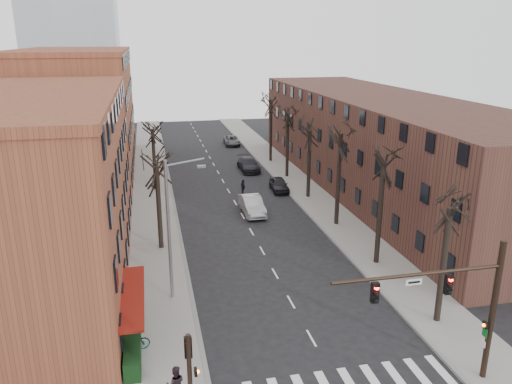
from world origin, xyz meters
TOP-DOWN VIEW (x-y plane):
  - sidewalk_left at (-8.00, 35.00)m, footprint 4.00×90.00m
  - sidewalk_right at (8.00, 35.00)m, footprint 4.00×90.00m
  - building_left_near at (-16.00, 15.00)m, footprint 12.00×26.00m
  - building_left_far at (-16.00, 44.00)m, footprint 12.00×28.00m
  - building_right at (16.00, 30.00)m, footprint 12.00×50.00m
  - awning_left at (-9.40, 6.00)m, footprint 1.20×7.00m
  - hedge at (-9.50, 5.00)m, footprint 0.80×6.00m
  - tree_right_a at (7.60, 4.00)m, footprint 5.20×5.20m
  - tree_right_b at (7.60, 12.00)m, footprint 5.20×5.20m
  - tree_right_c at (7.60, 20.00)m, footprint 5.20×5.20m
  - tree_right_d at (7.60, 28.00)m, footprint 5.20×5.20m
  - tree_right_e at (7.60, 36.00)m, footprint 5.20×5.20m
  - tree_right_f at (7.60, 44.00)m, footprint 5.20×5.20m
  - tree_left_a at (-7.60, 18.00)m, footprint 5.20×5.20m
  - tree_left_b at (-7.60, 34.00)m, footprint 5.20×5.20m
  - signal_mast_arm at (5.45, -1.00)m, footprint 8.14×0.30m
  - signal_pole_left at (-6.99, -0.95)m, footprint 0.47×0.44m
  - streetlight at (-7.03, 10.00)m, footprint 2.45×0.22m
  - silver_sedan at (1.00, 24.52)m, footprint 1.80×5.02m
  - parked_car_near at (5.30, 30.94)m, footprint 1.90×4.26m
  - parked_car_mid at (3.80, 40.03)m, footprint 2.26×5.36m
  - parked_car_far at (4.39, 55.63)m, footprint 2.48×4.98m
  - pedestrian_b at (-7.55, 0.44)m, footprint 0.88×0.69m
  - pedestrian_crossing at (1.28, 30.45)m, footprint 0.60×1.02m
  - bicycle at (-9.60, 4.71)m, footprint 1.99×0.93m

SIDE VIEW (x-z plane):
  - awning_left at x=-9.40m, z-range -0.07..0.07m
  - tree_right_a at x=7.60m, z-range -5.00..5.00m
  - tree_right_b at x=7.60m, z-range -5.40..5.40m
  - tree_right_c at x=7.60m, z-range -5.80..5.80m
  - tree_right_d at x=7.60m, z-range -5.00..5.00m
  - tree_right_e at x=7.60m, z-range -5.40..5.40m
  - tree_right_f at x=7.60m, z-range -5.80..5.80m
  - tree_left_a at x=-7.60m, z-range -4.75..4.75m
  - tree_left_b at x=-7.60m, z-range -4.75..4.75m
  - sidewalk_left at x=-8.00m, z-range 0.00..0.15m
  - sidewalk_right at x=8.00m, z-range 0.00..0.15m
  - hedge at x=-9.50m, z-range 0.15..1.15m
  - bicycle at x=-9.60m, z-range 0.15..1.15m
  - parked_car_far at x=4.39m, z-range 0.00..1.36m
  - parked_car_near at x=5.30m, z-range 0.00..1.42m
  - parked_car_mid at x=3.80m, z-range 0.00..1.54m
  - pedestrian_crossing at x=1.28m, z-range 0.00..1.63m
  - silver_sedan at x=1.00m, z-range 0.00..1.65m
  - pedestrian_b at x=-7.55m, z-range 0.15..1.91m
  - signal_pole_left at x=-6.99m, z-range 0.41..4.81m
  - signal_mast_arm at x=5.45m, z-range 0.80..8.00m
  - building_right at x=16.00m, z-range 0.00..10.00m
  - streetlight at x=-7.03m, z-range 0.50..9.53m
  - building_left_near at x=-16.00m, z-range 0.00..12.00m
  - building_left_far at x=-16.00m, z-range 0.00..14.00m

